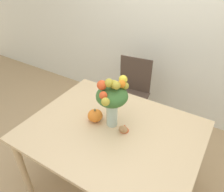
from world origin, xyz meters
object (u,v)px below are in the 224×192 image
flower_vase (112,98)px  turkey_figurine (124,128)px  dining_chair_near_window (131,94)px  pumpkin (95,115)px

flower_vase → turkey_figurine: (0.13, -0.02, -0.24)m
dining_chair_near_window → flower_vase: bearing=-81.9°
flower_vase → turkey_figurine: flower_vase is taller
flower_vase → turkey_figurine: size_ratio=4.37×
turkey_figurine → dining_chair_near_window: bearing=112.9°
turkey_figurine → dining_chair_near_window: size_ratio=0.12×
flower_vase → pumpkin: bearing=-169.0°
pumpkin → dining_chair_near_window: 0.96m
turkey_figurine → flower_vase: bearing=170.1°
pumpkin → turkey_figurine: size_ratio=1.25×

